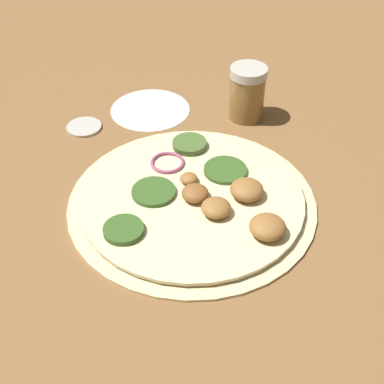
{
  "coord_description": "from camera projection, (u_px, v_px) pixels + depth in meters",
  "views": [
    {
      "loc": [
        0.31,
        0.34,
        0.41
      ],
      "look_at": [
        0.0,
        0.0,
        0.02
      ],
      "focal_mm": 50.0,
      "sensor_mm": 36.0,
      "label": 1
    }
  ],
  "objects": [
    {
      "name": "spice_jar",
      "position": [
        247.0,
        93.0,
        0.73
      ],
      "size": [
        0.05,
        0.05,
        0.08
      ],
      "color": "olive",
      "rests_on": "ground_plane"
    },
    {
      "name": "ground_plane",
      "position": [
        192.0,
        203.0,
        0.61
      ],
      "size": [
        3.0,
        3.0,
        0.0
      ],
      "primitive_type": "plane",
      "color": "brown"
    },
    {
      "name": "pizza",
      "position": [
        195.0,
        199.0,
        0.61
      ],
      "size": [
        0.28,
        0.28,
        0.03
      ],
      "color": "beige",
      "rests_on": "ground_plane"
    },
    {
      "name": "flour_patch",
      "position": [
        150.0,
        109.0,
        0.76
      ],
      "size": [
        0.11,
        0.11,
        0.0
      ],
      "color": "white",
      "rests_on": "ground_plane"
    },
    {
      "name": "loose_cap",
      "position": [
        84.0,
        126.0,
        0.73
      ],
      "size": [
        0.05,
        0.05,
        0.01
      ],
      "color": "beige",
      "rests_on": "ground_plane"
    }
  ]
}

